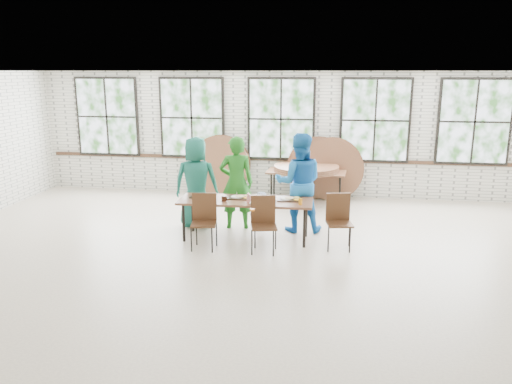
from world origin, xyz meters
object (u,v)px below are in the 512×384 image
Objects in this scene: dining_table at (246,203)px; storage_table at (306,173)px; chair_near_left at (204,216)px; chair_near_right at (264,219)px.

storage_table is (0.94, 2.80, -0.00)m from dining_table.
dining_table is 0.84m from chair_near_left.
storage_table is at bearing 70.44° from dining_table.
chair_near_right is 0.51× the size of storage_table.
chair_near_left and chair_near_right have the same top height.
chair_near_left reaches higher than storage_table.
storage_table is at bearing 55.63° from chair_near_left.
chair_near_left is 0.51× the size of storage_table.
storage_table is (0.55, 3.34, 0.13)m from chair_near_right.
chair_near_left is at bearing -110.99° from storage_table.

